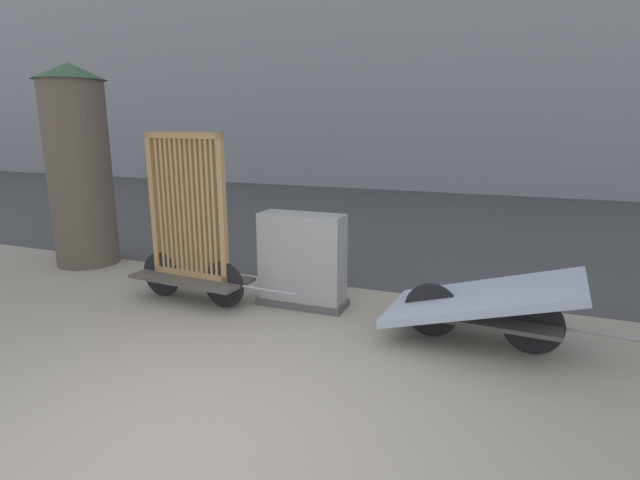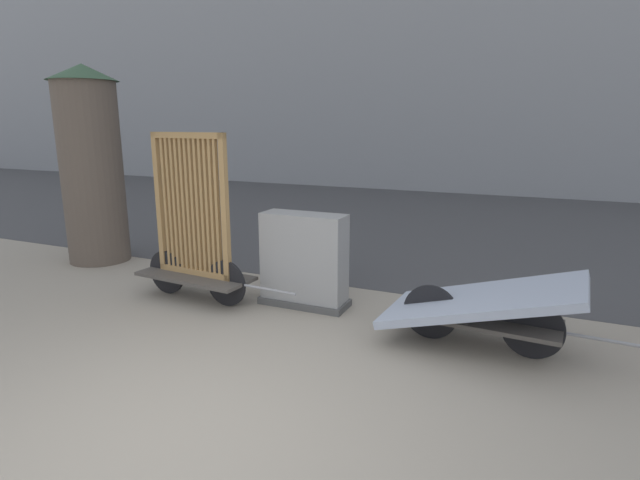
# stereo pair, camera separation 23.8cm
# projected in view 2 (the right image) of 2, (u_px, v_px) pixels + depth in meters

# --- Properties ---
(ground_plane) EXTENTS (60.00, 60.00, 0.00)m
(ground_plane) POSITION_uv_depth(u_px,v_px,m) (165.00, 453.00, 3.26)
(ground_plane) COLOR gray
(road_strip) EXTENTS (56.00, 9.87, 0.01)m
(road_strip) POSITION_uv_depth(u_px,v_px,m) (434.00, 222.00, 10.93)
(road_strip) COLOR #424244
(road_strip) RESTS_ON ground_plane
(bike_cart_with_bedframe) EXTENTS (2.17, 0.69, 2.01)m
(bike_cart_with_bedframe) POSITION_uv_depth(u_px,v_px,m) (194.00, 240.00, 5.96)
(bike_cart_with_bedframe) COLOR #4C4742
(bike_cart_with_bedframe) RESTS_ON ground_plane
(bike_cart_with_mattress) EXTENTS (2.35, 1.12, 0.77)m
(bike_cart_with_mattress) POSITION_uv_depth(u_px,v_px,m) (481.00, 305.00, 4.71)
(bike_cart_with_mattress) COLOR #4C4742
(bike_cart_with_mattress) RESTS_ON ground_plane
(utility_cabinet) EXTENTS (1.05, 0.42, 1.10)m
(utility_cabinet) POSITION_uv_depth(u_px,v_px,m) (304.00, 263.00, 5.83)
(utility_cabinet) COLOR #4C4C4C
(utility_cabinet) RESTS_ON ground_plane
(advertising_column) EXTENTS (1.01, 1.01, 2.95)m
(advertising_column) POSITION_uv_depth(u_px,v_px,m) (91.00, 164.00, 7.55)
(advertising_column) COLOR brown
(advertising_column) RESTS_ON ground_plane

